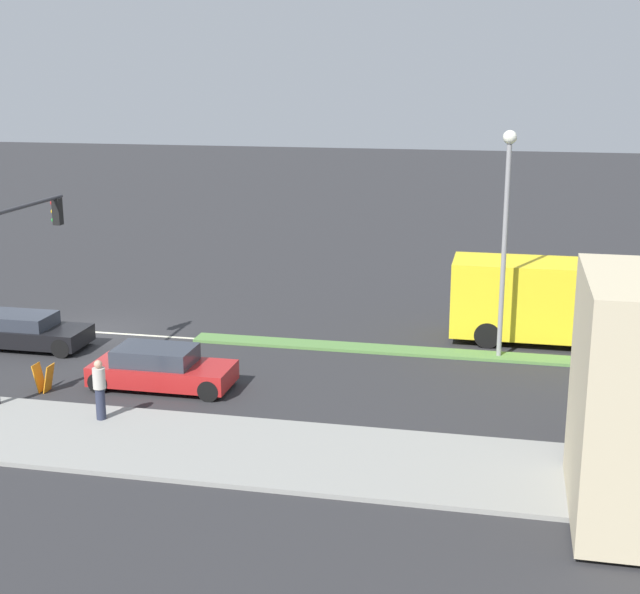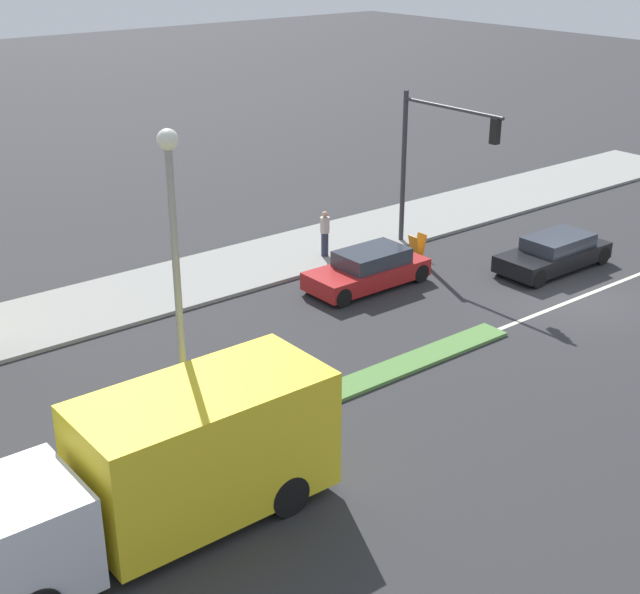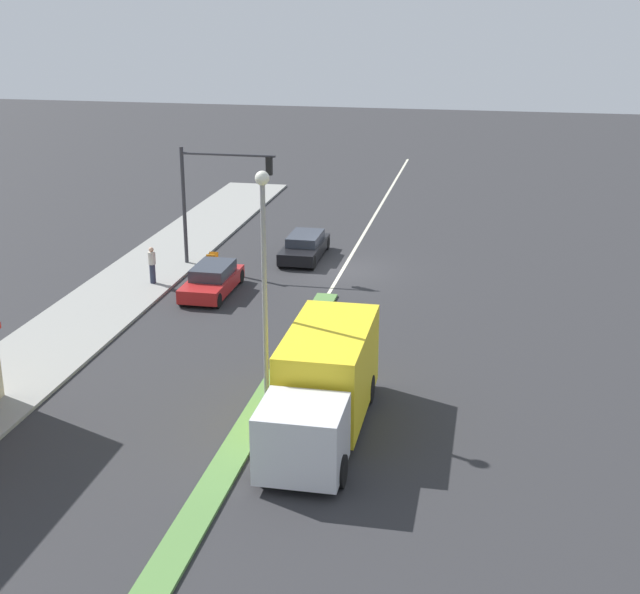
% 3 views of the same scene
% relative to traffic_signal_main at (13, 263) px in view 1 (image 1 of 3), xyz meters
% --- Properties ---
extents(ground_plane, '(160.00, 160.00, 0.00)m').
position_rel_traffic_signal_main_xyz_m(ground_plane, '(-6.12, 17.25, -3.90)').
color(ground_plane, '#2B2B2D').
extents(lane_marking_center, '(0.16, 60.00, 0.01)m').
position_rel_traffic_signal_main_xyz_m(lane_marking_center, '(-6.12, -0.75, -3.90)').
color(lane_marking_center, beige).
rests_on(lane_marking_center, ground).
extents(traffic_signal_main, '(4.59, 0.34, 5.60)m').
position_rel_traffic_signal_main_xyz_m(traffic_signal_main, '(0.00, 0.00, 0.00)').
color(traffic_signal_main, '#333338').
rests_on(traffic_signal_main, sidewalk_right).
extents(street_lamp, '(0.44, 0.44, 7.37)m').
position_rel_traffic_signal_main_xyz_m(street_lamp, '(-6.12, 13.79, 0.88)').
color(street_lamp, gray).
rests_on(street_lamp, median_strip).
extents(pedestrian, '(0.34, 0.34, 1.67)m').
position_rel_traffic_signal_main_xyz_m(pedestrian, '(1.84, 3.38, -2.90)').
color(pedestrian, '#282D42').
rests_on(pedestrian, sidewalk_right).
extents(warning_aframe_sign, '(0.45, 0.53, 0.84)m').
position_rel_traffic_signal_main_xyz_m(warning_aframe_sign, '(-0.09, 0.64, -3.47)').
color(warning_aframe_sign, orange).
rests_on(warning_aframe_sign, ground).
extents(delivery_truck, '(2.44, 7.50, 2.87)m').
position_rel_traffic_signal_main_xyz_m(delivery_truck, '(-8.32, 15.52, -2.43)').
color(delivery_truck, silver).
rests_on(delivery_truck, ground).
extents(hatchback_red, '(1.77, 4.24, 1.26)m').
position_rel_traffic_signal_main_xyz_m(hatchback_red, '(-1.12, 3.91, -3.29)').
color(hatchback_red, '#AD1E1E').
rests_on(hatchback_red, ground).
extents(suv_black, '(1.78, 4.40, 1.19)m').
position_rel_traffic_signal_main_xyz_m(suv_black, '(-3.92, -2.25, -3.32)').
color(suv_black, black).
rests_on(suv_black, ground).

